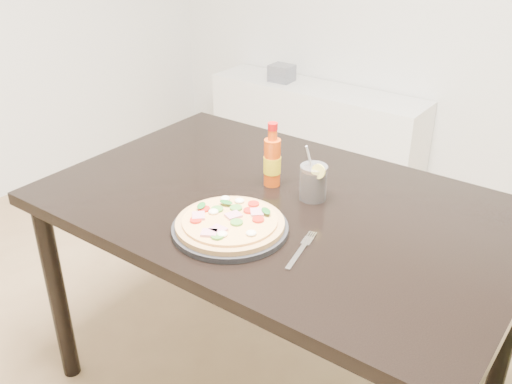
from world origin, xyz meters
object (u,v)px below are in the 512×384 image
Objects in this scene: hot_sauce_bottle at (272,161)px; media_console at (315,125)px; plate at (230,229)px; cola_cup at (313,183)px; pizza at (230,222)px; fork at (302,249)px; dining_table at (279,225)px.

media_console is at bearing 116.02° from hot_sauce_bottle.
cola_cup is at bearing 74.42° from plate.
plate reaches higher than media_console.
fork is (0.21, 0.04, -0.02)m from pizza.
fork is at bearing -43.75° from dining_table.
media_console is (-0.96, 1.66, -0.55)m from cola_cup.
hot_sauce_bottle is at bearing -63.98° from media_console.
cola_cup reaches higher than fork.
pizza is (-0.01, -0.22, 0.11)m from dining_table.
cola_cup is 2.00m from media_console.
cola_cup is at bearing 74.22° from pizza.
plate is 1.07× the size of pizza.
pizza is at bearing -77.13° from hot_sauce_bottle.
plate is at bearing 178.65° from fork.
hot_sauce_bottle reaches higher than cola_cup.
pizza is 2.21m from media_console.
plate is 0.23× the size of media_console.
hot_sauce_bottle is at bearing 102.87° from pizza.
fork reaches higher than dining_table.
plate is at bearing -105.58° from cola_cup.
cola_cup is (0.07, 0.07, 0.13)m from dining_table.
pizza is 0.31m from cola_cup.
hot_sauce_bottle is at bearing 103.02° from plate.
plate is at bearing -76.98° from hot_sauce_bottle.
cola_cup is at bearing 45.59° from dining_table.
dining_table is 1.99m from media_console.
plate is 2.20m from media_console.
pizza is 1.57× the size of fork.
fork is (0.12, -0.26, -0.05)m from cola_cup.
pizza is 0.21× the size of media_console.
hot_sauce_bottle is (-0.07, 0.30, 0.07)m from plate.
fork is at bearing -43.47° from hot_sauce_bottle.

